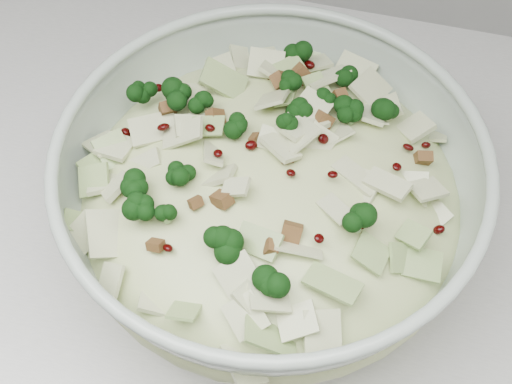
% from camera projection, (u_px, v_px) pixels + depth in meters
% --- Properties ---
extents(mixing_bowl, '(0.44, 0.44, 0.15)m').
position_uv_depth(mixing_bowl, '(270.00, 200.00, 0.65)').
color(mixing_bowl, '#A2B2A4').
rests_on(mixing_bowl, counter).
extents(salad, '(0.44, 0.44, 0.15)m').
position_uv_depth(salad, '(271.00, 185.00, 0.63)').
color(salad, '#C9CD8C').
rests_on(salad, mixing_bowl).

